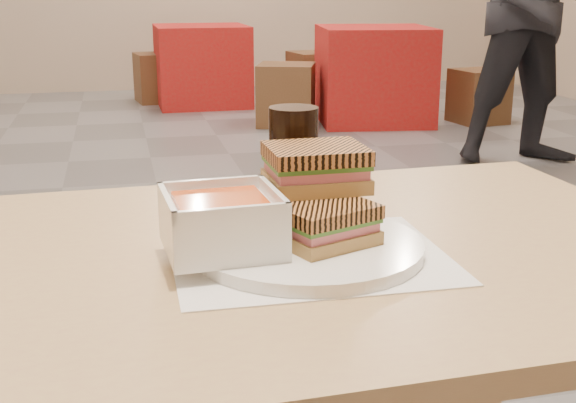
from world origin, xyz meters
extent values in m
cube|color=tan|center=(-0.05, -1.97, 0.73)|extent=(1.22, 0.74, 0.03)
cylinder|color=tan|center=(0.49, -1.65, 0.36)|extent=(0.06, 0.06, 0.72)
cube|color=white|center=(0.03, -2.01, 0.75)|extent=(0.33, 0.26, 0.00)
cylinder|color=white|center=(0.04, -2.00, 0.76)|extent=(0.29, 0.29, 0.02)
cube|color=white|center=(-0.07, -2.00, 0.79)|extent=(0.14, 0.14, 0.06)
cube|color=#DE5D21|center=(-0.07, -2.00, 0.83)|extent=(0.11, 0.11, 0.01)
cube|color=white|center=(-0.01, -2.00, 0.83)|extent=(0.01, 0.13, 0.02)
cube|color=white|center=(-0.13, -2.01, 0.83)|extent=(0.01, 0.13, 0.02)
cube|color=white|center=(-0.07, -1.94, 0.83)|extent=(0.13, 0.01, 0.02)
cube|color=white|center=(-0.07, -2.07, 0.83)|extent=(0.13, 0.01, 0.02)
cube|color=tan|center=(0.05, -2.01, 0.78)|extent=(0.14, 0.13, 0.02)
cube|color=#CE6468|center=(0.05, -2.01, 0.79)|extent=(0.13, 0.12, 0.01)
cube|color=#386B23|center=(0.05, -2.01, 0.80)|extent=(0.13, 0.12, 0.01)
cube|color=#A16430|center=(0.05, -2.01, 0.81)|extent=(0.14, 0.13, 0.02)
cube|color=tan|center=(0.06, -1.94, 0.83)|extent=(0.13, 0.10, 0.02)
cube|color=#CE6468|center=(0.06, -1.94, 0.84)|extent=(0.12, 0.10, 0.01)
cube|color=#386B23|center=(0.06, -1.94, 0.85)|extent=(0.12, 0.10, 0.01)
cube|color=#A16430|center=(0.06, -1.94, 0.86)|extent=(0.13, 0.10, 0.02)
cylinder|color=black|center=(0.06, -1.81, 0.83)|extent=(0.07, 0.07, 0.15)
cube|color=#B40D11|center=(1.78, 2.78, 0.37)|extent=(0.94, 0.94, 0.73)
cube|color=#B40D11|center=(0.57, 3.91, 0.35)|extent=(0.80, 0.80, 0.70)
cube|color=brown|center=(1.08, 2.78, 0.23)|extent=(0.53, 0.53, 0.47)
cube|color=brown|center=(2.57, 2.55, 0.21)|extent=(0.42, 0.42, 0.41)
cube|color=brown|center=(0.20, 4.18, 0.22)|extent=(0.44, 0.44, 0.44)
cube|color=brown|center=(1.55, 3.66, 0.23)|extent=(0.48, 0.48, 0.47)
imported|color=black|center=(2.27, 1.21, 0.94)|extent=(0.95, 0.75, 1.89)
camera|label=1|loc=(-0.18, -2.85, 1.08)|focal=47.12mm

